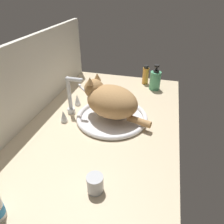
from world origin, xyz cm
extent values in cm
cube|color=#CCB793|center=(0.00, 0.00, 1.50)|extent=(123.91, 71.61, 3.00)
cube|color=silver|center=(0.00, 37.00, 20.50)|extent=(123.91, 2.40, 41.01)
torus|color=white|center=(5.74, -2.86, 4.18)|extent=(35.87, 35.87, 2.37)
cylinder|color=white|center=(5.74, -2.86, 3.30)|extent=(32.32, 32.32, 0.60)
cylinder|color=silver|center=(5.74, 19.37, 4.38)|extent=(4.00, 4.00, 2.76)
cylinder|color=silver|center=(5.74, 19.37, 14.10)|extent=(2.00, 2.00, 16.67)
sphere|color=silver|center=(5.74, 19.37, 22.43)|extent=(2.20, 2.20, 2.20)
cylinder|color=silver|center=(5.74, 15.82, 22.43)|extent=(2.00, 7.09, 2.00)
sphere|color=silver|center=(5.74, 12.28, 22.43)|extent=(2.10, 2.10, 2.10)
cylinder|color=silver|center=(-2.83, 19.37, 3.80)|extent=(3.20, 3.20, 1.60)
cone|color=silver|center=(-2.83, 19.37, 7.00)|extent=(2.88, 2.88, 4.79)
cylinder|color=silver|center=(14.31, 19.37, 3.80)|extent=(3.20, 3.20, 1.60)
cone|color=silver|center=(14.31, 19.37, 7.00)|extent=(2.88, 2.88, 4.79)
ellipsoid|color=tan|center=(5.74, -2.86, 13.00)|extent=(26.38, 30.84, 15.26)
sphere|color=tan|center=(8.92, 7.12, 17.11)|extent=(9.86, 9.86, 9.86)
cone|color=tan|center=(6.10, 8.02, 22.42)|extent=(3.75, 3.75, 3.70)
cone|color=tan|center=(11.74, 6.23, 22.42)|extent=(3.75, 3.75, 3.70)
ellipsoid|color=silver|center=(10.04, 10.65, 16.13)|extent=(4.84, 4.08, 3.16)
ellipsoid|color=silver|center=(8.52, 5.88, 12.23)|extent=(12.36, 10.22, 8.39)
cylinder|color=tan|center=(1.20, -17.12, 6.97)|extent=(6.56, 12.00, 3.20)
cylinder|color=gold|center=(52.75, -13.64, 8.47)|extent=(4.08, 4.08, 10.93)
cylinder|color=black|center=(52.75, -13.64, 14.83)|extent=(3.06, 3.06, 1.80)
cylinder|color=#4C9E70|center=(45.77, -20.52, 8.80)|extent=(6.74, 6.74, 11.59)
cylinder|color=black|center=(45.77, -20.52, 15.19)|extent=(3.71, 3.71, 1.20)
cylinder|color=black|center=(45.77, -20.52, 16.88)|extent=(1.35, 1.35, 2.17)
cylinder|color=black|center=(45.77, -20.52, 18.56)|extent=(3.03, 3.03, 1.20)
cylinder|color=#B2B5BA|center=(-36.82, -8.34, 5.68)|extent=(5.53, 5.53, 5.35)
cylinder|color=silver|center=(-36.82, -8.34, 8.85)|extent=(5.64, 5.64, 1.00)
cylinder|color=silver|center=(29.75, 20.34, 3.50)|extent=(12.32, 12.54, 1.00)
cube|color=white|center=(36.46, 27.19, 4.10)|extent=(2.68, 2.70, 1.20)
camera|label=1|loc=(-78.93, -25.14, 62.58)|focal=33.42mm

